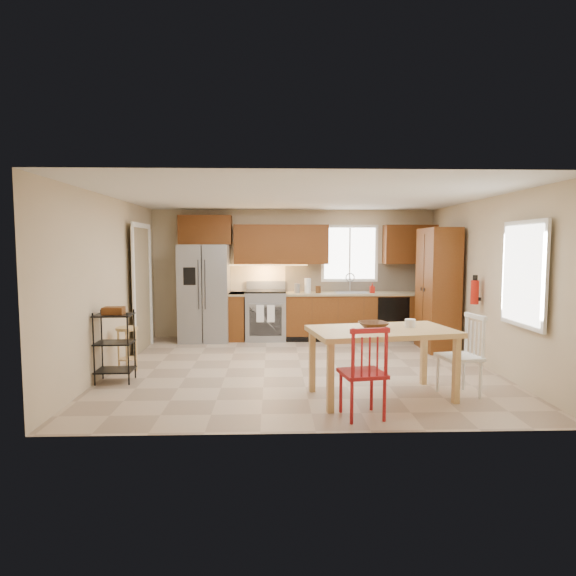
# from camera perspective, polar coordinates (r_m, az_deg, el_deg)

# --- Properties ---
(floor) EXTENTS (5.50, 5.50, 0.00)m
(floor) POSITION_cam_1_polar(r_m,az_deg,el_deg) (7.20, 1.55, -9.43)
(floor) COLOR tan
(floor) RESTS_ON ground
(ceiling) EXTENTS (5.50, 5.00, 0.02)m
(ceiling) POSITION_cam_1_polar(r_m,az_deg,el_deg) (7.01, 1.59, 10.77)
(ceiling) COLOR silver
(ceiling) RESTS_ON ground
(wall_back) EXTENTS (5.50, 0.02, 2.50)m
(wall_back) POSITION_cam_1_polar(r_m,az_deg,el_deg) (9.49, 0.68, 1.71)
(wall_back) COLOR #CCB793
(wall_back) RESTS_ON ground
(wall_front) EXTENTS (5.50, 0.02, 2.50)m
(wall_front) POSITION_cam_1_polar(r_m,az_deg,el_deg) (4.52, 3.43, -1.94)
(wall_front) COLOR #CCB793
(wall_front) RESTS_ON ground
(wall_left) EXTENTS (0.02, 5.00, 2.50)m
(wall_left) POSITION_cam_1_polar(r_m,az_deg,el_deg) (7.37, -20.31, 0.45)
(wall_left) COLOR #CCB793
(wall_left) RESTS_ON ground
(wall_right) EXTENTS (0.02, 5.00, 2.50)m
(wall_right) POSITION_cam_1_polar(r_m,az_deg,el_deg) (7.67, 22.55, 0.54)
(wall_right) COLOR #CCB793
(wall_right) RESTS_ON ground
(refrigerator) EXTENTS (0.92, 0.75, 1.82)m
(refrigerator) POSITION_cam_1_polar(r_m,az_deg,el_deg) (9.22, -9.83, -0.58)
(refrigerator) COLOR gray
(refrigerator) RESTS_ON floor
(range_stove) EXTENTS (0.76, 0.63, 0.92)m
(range_stove) POSITION_cam_1_polar(r_m,az_deg,el_deg) (9.25, -2.65, -3.30)
(range_stove) COLOR gray
(range_stove) RESTS_ON floor
(base_cabinet_narrow) EXTENTS (0.30, 0.60, 0.90)m
(base_cabinet_narrow) POSITION_cam_1_polar(r_m,az_deg,el_deg) (9.29, -6.05, -3.35)
(base_cabinet_narrow) COLOR brown
(base_cabinet_narrow) RESTS_ON floor
(base_cabinet_run) EXTENTS (2.92, 0.60, 0.90)m
(base_cabinet_run) POSITION_cam_1_polar(r_m,az_deg,el_deg) (9.42, 8.64, -3.27)
(base_cabinet_run) COLOR brown
(base_cabinet_run) RESTS_ON floor
(dishwasher) EXTENTS (0.60, 0.02, 0.78)m
(dishwasher) POSITION_cam_1_polar(r_m,az_deg,el_deg) (9.26, 12.38, -3.47)
(dishwasher) COLOR black
(dishwasher) RESTS_ON floor
(backsplash) EXTENTS (2.92, 0.03, 0.55)m
(backsplash) POSITION_cam_1_polar(r_m,az_deg,el_deg) (9.62, 8.39, 1.25)
(backsplash) COLOR beige
(backsplash) RESTS_ON wall_back
(upper_over_fridge) EXTENTS (1.00, 0.35, 0.55)m
(upper_over_fridge) POSITION_cam_1_polar(r_m,az_deg,el_deg) (9.38, -9.77, 6.79)
(upper_over_fridge) COLOR #582A0E
(upper_over_fridge) RESTS_ON wall_back
(upper_left_block) EXTENTS (1.80, 0.35, 0.75)m
(upper_left_block) POSITION_cam_1_polar(r_m,az_deg,el_deg) (9.29, -0.81, 5.19)
(upper_left_block) COLOR #582A0E
(upper_left_block) RESTS_ON wall_back
(upper_right_block) EXTENTS (1.00, 0.35, 0.75)m
(upper_right_block) POSITION_cam_1_polar(r_m,az_deg,el_deg) (9.66, 14.24, 5.03)
(upper_right_block) COLOR #582A0E
(upper_right_block) RESTS_ON wall_back
(window_back) EXTENTS (1.12, 0.04, 1.12)m
(window_back) POSITION_cam_1_polar(r_m,az_deg,el_deg) (9.57, 7.31, 4.09)
(window_back) COLOR white
(window_back) RESTS_ON wall_back
(sink) EXTENTS (0.62, 0.46, 0.16)m
(sink) POSITION_cam_1_polar(r_m,az_deg,el_deg) (9.34, 7.52, -0.79)
(sink) COLOR gray
(sink) RESTS_ON base_cabinet_run
(undercab_glow) EXTENTS (1.60, 0.30, 0.01)m
(undercab_glow) POSITION_cam_1_polar(r_m,az_deg,el_deg) (9.27, -2.66, 2.74)
(undercab_glow) COLOR #FFBF66
(undercab_glow) RESTS_ON wall_back
(soap_bottle) EXTENTS (0.09, 0.09, 0.19)m
(soap_bottle) POSITION_cam_1_polar(r_m,az_deg,el_deg) (9.29, 9.94, -0.01)
(soap_bottle) COLOR #AE170C
(soap_bottle) RESTS_ON base_cabinet_run
(paper_towel) EXTENTS (0.12, 0.12, 0.28)m
(paper_towel) POSITION_cam_1_polar(r_m,az_deg,el_deg) (9.17, 2.34, 0.28)
(paper_towel) COLOR white
(paper_towel) RESTS_ON base_cabinet_run
(canister_steel) EXTENTS (0.11, 0.11, 0.18)m
(canister_steel) POSITION_cam_1_polar(r_m,az_deg,el_deg) (9.16, 1.09, -0.04)
(canister_steel) COLOR gray
(canister_steel) RESTS_ON base_cabinet_run
(canister_wood) EXTENTS (0.10, 0.10, 0.14)m
(canister_wood) POSITION_cam_1_polar(r_m,az_deg,el_deg) (9.16, 3.60, -0.17)
(canister_wood) COLOR #513215
(canister_wood) RESTS_ON base_cabinet_run
(pantry) EXTENTS (0.50, 0.95, 2.10)m
(pantry) POSITION_cam_1_polar(r_m,az_deg,el_deg) (8.68, 17.32, -0.15)
(pantry) COLOR brown
(pantry) RESTS_ON floor
(fire_extinguisher) EXTENTS (0.12, 0.12, 0.36)m
(fire_extinguisher) POSITION_cam_1_polar(r_m,az_deg,el_deg) (7.77, 21.25, -0.47)
(fire_extinguisher) COLOR #AE170C
(fire_extinguisher) RESTS_ON wall_right
(window_right) EXTENTS (0.04, 1.02, 1.32)m
(window_right) POSITION_cam_1_polar(r_m,az_deg,el_deg) (6.59, 26.16, 1.49)
(window_right) COLOR white
(window_right) RESTS_ON wall_right
(doorway) EXTENTS (0.04, 0.95, 2.10)m
(doorway) POSITION_cam_1_polar(r_m,az_deg,el_deg) (8.60, -17.02, -0.19)
(doorway) COLOR #8C7A59
(doorway) RESTS_ON wall_left
(dining_table) EXTENTS (1.79, 1.21, 0.81)m
(dining_table) POSITION_cam_1_polar(r_m,az_deg,el_deg) (5.87, 11.02, -8.81)
(dining_table) COLOR #DFB96F
(dining_table) RESTS_ON floor
(chair_red) EXTENTS (0.53, 0.53, 0.97)m
(chair_red) POSITION_cam_1_polar(r_m,az_deg,el_deg) (5.16, 8.81, -9.75)
(chair_red) COLOR #AB1A1C
(chair_red) RESTS_ON floor
(chair_white) EXTENTS (0.53, 0.53, 0.97)m
(chair_white) POSITION_cam_1_polar(r_m,az_deg,el_deg) (6.17, 19.63, -7.53)
(chair_white) COLOR white
(chair_white) RESTS_ON floor
(table_bowl) EXTENTS (0.39, 0.39, 0.08)m
(table_bowl) POSITION_cam_1_polar(r_m,az_deg,el_deg) (5.76, 10.08, -4.85)
(table_bowl) COLOR #513215
(table_bowl) RESTS_ON dining_table
(table_jar) EXTENTS (0.15, 0.15, 0.15)m
(table_jar) POSITION_cam_1_polar(r_m,az_deg,el_deg) (5.97, 14.27, -4.28)
(table_jar) COLOR white
(table_jar) RESTS_ON dining_table
(bar_stool) EXTENTS (0.38, 0.38, 0.64)m
(bar_stool) POSITION_cam_1_polar(r_m,az_deg,el_deg) (7.31, -18.50, -6.90)
(bar_stool) COLOR #DFB96F
(bar_stool) RESTS_ON floor
(utility_cart) EXTENTS (0.48, 0.38, 0.95)m
(utility_cart) POSITION_cam_1_polar(r_m,az_deg,el_deg) (6.78, -19.85, -6.55)
(utility_cart) COLOR black
(utility_cart) RESTS_ON floor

